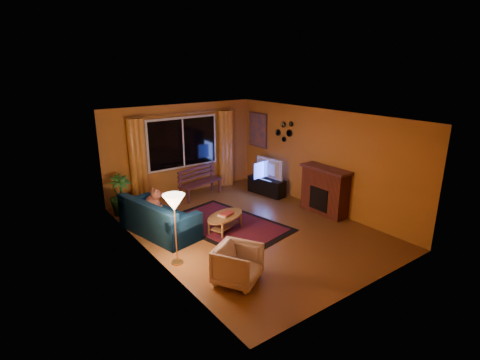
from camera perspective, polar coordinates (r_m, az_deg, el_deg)
floor at (r=8.50m, az=1.20°, el=-7.33°), size 4.50×6.00×0.02m
ceiling at (r=7.79m, az=1.32°, el=9.76°), size 4.50×6.00×0.02m
wall_back at (r=10.53m, az=-8.77°, el=4.62°), size 4.50×0.02×2.50m
wall_left at (r=6.98m, az=-13.66°, el=-2.31°), size 0.02×6.00×2.50m
wall_right at (r=9.55m, az=12.12°, el=3.11°), size 0.02×6.00×2.50m
window at (r=10.43m, az=-8.65°, el=5.63°), size 2.00×0.02×1.30m
curtain_rod at (r=10.26m, az=-8.74°, el=9.96°), size 3.20×0.03×0.03m
curtain_left at (r=9.91m, az=-15.30°, el=2.62°), size 0.36×0.36×2.24m
curtain_right at (r=11.11m, az=-2.24°, el=4.80°), size 0.36×0.36×2.24m
bench at (r=10.39m, az=-6.00°, el=-1.46°), size 1.38×0.69×0.40m
potted_plant at (r=9.50m, az=-17.71°, el=-2.19°), size 0.69×0.69×0.98m
sofa at (r=8.28m, az=-12.21°, el=-5.44°), size 1.20×2.03×0.77m
dog at (r=8.59m, az=-13.19°, el=-3.09°), size 0.34×0.44×0.45m
armchair at (r=6.39m, az=-0.35°, el=-12.49°), size 0.94×0.92×0.72m
floor_lamp at (r=6.90m, az=-9.79°, el=-7.55°), size 0.22×0.22×1.33m
rug at (r=8.63m, az=-2.01°, el=-6.78°), size 2.26×3.06×0.02m
coffee_table at (r=8.28m, az=-2.25°, el=-6.55°), size 1.31×1.31×0.37m
tv_console at (r=10.54m, az=4.08°, el=-0.94°), size 0.55×1.17×0.47m
television at (r=10.39m, az=4.14°, el=1.74°), size 0.22×0.97×0.56m
fireplace at (r=9.34m, az=12.80°, el=-1.74°), size 0.40×1.20×1.10m
mirror_cluster at (r=10.29m, az=6.72°, el=7.53°), size 0.06×0.60×0.56m
painting at (r=11.18m, az=2.71°, el=7.64°), size 0.04×0.76×0.96m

